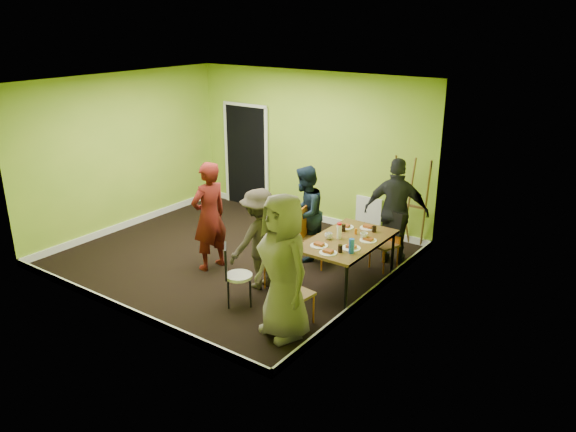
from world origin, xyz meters
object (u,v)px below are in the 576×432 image
(dining_table, at_px, (347,243))
(person_back_end, at_px, (396,212))
(chair_front_end, at_px, (292,290))
(person_front_end, at_px, (283,267))
(blue_bottle, at_px, (352,246))
(person_left_far, at_px, (305,214))
(chair_left_far, at_px, (311,233))
(chair_back_end, at_px, (392,228))
(chair_bentwood, at_px, (234,272))
(thermos, at_px, (339,232))
(easel, at_px, (412,204))
(orange_bottle, at_px, (356,231))
(chair_left_near, at_px, (276,255))
(person_standing, at_px, (209,216))
(person_left_near, at_px, (260,239))

(dining_table, bearing_deg, person_back_end, 82.18)
(chair_front_end, height_order, person_front_end, person_front_end)
(blue_bottle, xyz_separation_m, person_left_far, (-1.34, 0.90, -0.08))
(chair_left_far, xyz_separation_m, chair_back_end, (1.05, 0.67, 0.10))
(chair_back_end, distance_m, chair_bentwood, 2.62)
(thermos, distance_m, person_back_end, 1.30)
(dining_table, distance_m, chair_bentwood, 1.64)
(easel, relative_size, orange_bottle, 19.25)
(chair_left_far, distance_m, thermos, 0.92)
(chair_left_far, distance_m, chair_front_end, 1.90)
(thermos, bearing_deg, chair_left_near, -145.02)
(chair_left_far, height_order, person_standing, person_standing)
(chair_bentwood, distance_m, orange_bottle, 1.85)
(chair_bentwood, distance_m, person_left_near, 0.66)
(chair_left_far, relative_size, easel, 0.59)
(easel, bearing_deg, orange_bottle, -95.29)
(orange_bottle, height_order, person_left_far, person_left_far)
(person_front_end, bearing_deg, blue_bottle, 95.67)
(blue_bottle, height_order, person_left_near, person_left_near)
(chair_left_near, xyz_separation_m, orange_bottle, (0.84, 0.80, 0.30))
(chair_left_near, relative_size, thermos, 4.25)
(orange_bottle, bearing_deg, chair_left_far, 170.84)
(easel, height_order, person_left_far, easel)
(chair_left_far, height_order, person_left_near, person_left_near)
(chair_left_far, xyz_separation_m, chair_front_end, (0.84, -1.70, -0.03))
(blue_bottle, relative_size, person_left_near, 0.14)
(thermos, distance_m, blue_bottle, 0.52)
(person_back_end, bearing_deg, person_left_near, 39.37)
(dining_table, distance_m, chair_left_near, 1.03)
(chair_front_end, height_order, person_standing, person_standing)
(chair_front_end, relative_size, person_front_end, 0.50)
(dining_table, xyz_separation_m, person_standing, (-2.05, -0.62, 0.15))
(person_standing, bearing_deg, chair_left_far, 140.07)
(blue_bottle, bearing_deg, person_standing, -174.41)
(thermos, xyz_separation_m, orange_bottle, (0.11, 0.29, -0.06))
(blue_bottle, bearing_deg, person_left_far, 146.20)
(easel, xyz_separation_m, person_front_end, (-0.15, -3.41, 0.12))
(person_left_far, relative_size, person_back_end, 0.91)
(chair_left_near, distance_m, thermos, 0.97)
(chair_left_near, distance_m, blue_bottle, 1.19)
(thermos, height_order, person_left_far, person_left_far)
(chair_front_end, relative_size, thermos, 4.35)
(chair_bentwood, bearing_deg, orange_bottle, 105.87)
(chair_left_far, xyz_separation_m, person_left_far, (-0.20, 0.13, 0.23))
(blue_bottle, bearing_deg, chair_bentwood, -145.07)
(chair_left_near, xyz_separation_m, blue_bottle, (1.13, 0.17, 0.36))
(chair_left_far, height_order, chair_front_end, chair_left_far)
(person_front_end, bearing_deg, easel, 107.20)
(person_standing, bearing_deg, person_left_near, 96.75)
(chair_left_near, height_order, person_standing, person_standing)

